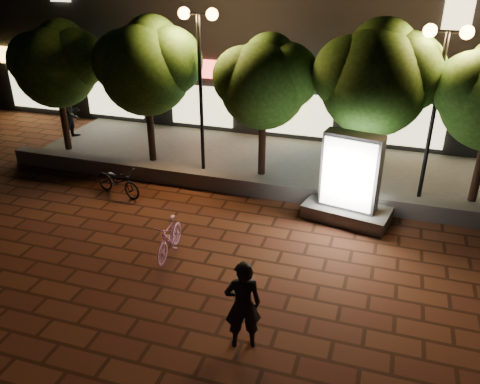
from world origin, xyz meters
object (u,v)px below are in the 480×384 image
at_px(scooter_pink, 169,238).
at_px(rider, 243,305).
at_px(tree_left, 148,64).
at_px(street_lamp_right, 442,70).
at_px(pedestrian, 72,114).
at_px(ad_kiosk, 349,186).
at_px(tree_mid, 266,79).
at_px(street_lamp_left, 199,50).
at_px(tree_far_left, 57,62).
at_px(scooter_parked, 118,181).
at_px(tree_right, 378,75).

distance_m(scooter_pink, rider, 3.61).
relative_size(tree_left, street_lamp_right, 0.98).
relative_size(scooter_pink, pedestrian, 0.83).
bearing_deg(ad_kiosk, rider, -103.25).
distance_m(tree_mid, street_lamp_left, 2.22).
height_order(tree_mid, ad_kiosk, tree_mid).
distance_m(tree_mid, pedestrian, 8.42).
xyz_separation_m(tree_far_left, street_lamp_right, (12.45, -0.26, 0.60)).
height_order(tree_mid, pedestrian, tree_mid).
xyz_separation_m(street_lamp_right, pedestrian, (-13.00, 1.35, -2.88)).
bearing_deg(pedestrian, scooter_pink, -132.53).
xyz_separation_m(street_lamp_left, scooter_pink, (1.11, -5.05, -3.56)).
height_order(tree_left, tree_mid, tree_left).
bearing_deg(tree_mid, ad_kiosk, -36.20).
xyz_separation_m(tree_mid, pedestrian, (-8.05, 1.09, -2.20)).
bearing_deg(tree_mid, tree_left, 180.00).
bearing_deg(scooter_parked, tree_left, 18.60).
distance_m(tree_right, rider, 8.33).
distance_m(tree_far_left, street_lamp_left, 5.50).
xyz_separation_m(tree_left, street_lamp_right, (8.95, -0.26, 0.45)).
bearing_deg(scooter_parked, street_lamp_right, -58.63).
bearing_deg(street_lamp_left, tree_far_left, 177.24).
height_order(tree_right, scooter_pink, tree_right).
height_order(tree_right, ad_kiosk, tree_right).
height_order(tree_right, scooter_parked, tree_right).
height_order(tree_mid, tree_right, tree_right).
bearing_deg(street_lamp_left, tree_right, 2.81).
distance_m(tree_mid, street_lamp_right, 5.00).
xyz_separation_m(scooter_pink, rider, (2.64, -2.43, 0.47)).
height_order(tree_far_left, tree_right, tree_right).
xyz_separation_m(tree_left, rider, (5.69, -7.74, -2.51)).
bearing_deg(pedestrian, tree_left, -105.58).
xyz_separation_m(tree_mid, rider, (1.69, -7.74, -2.28)).
height_order(tree_mid, scooter_parked, tree_mid).
height_order(tree_mid, street_lamp_left, street_lamp_left).
bearing_deg(tree_far_left, street_lamp_left, -2.76).
relative_size(ad_kiosk, rider, 1.34).
relative_size(tree_mid, street_lamp_left, 0.87).
bearing_deg(scooter_pink, rider, -46.18).
relative_size(tree_right, street_lamp_right, 1.02).
xyz_separation_m(street_lamp_right, rider, (-3.26, -7.47, -2.95)).
relative_size(tree_mid, rider, 2.40).
bearing_deg(street_lamp_right, tree_far_left, 178.79).
distance_m(street_lamp_right, ad_kiosk, 3.98).
height_order(tree_right, pedestrian, tree_right).
relative_size(tree_right, scooter_pink, 3.25).
bearing_deg(tree_right, street_lamp_left, -177.19).
distance_m(tree_left, scooter_parked, 4.08).
height_order(tree_left, ad_kiosk, tree_left).
bearing_deg(tree_right, pedestrian, 174.51).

